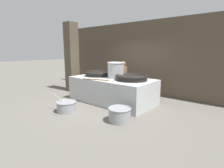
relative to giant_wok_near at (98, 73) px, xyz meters
name	(u,v)px	position (x,y,z in m)	size (l,w,h in m)	color
ground_plane	(112,101)	(0.83, -0.11, -1.02)	(60.00, 60.00, 0.00)	#666059
back_wall	(141,58)	(0.83, 1.99, 0.61)	(9.16, 0.24, 3.24)	#4C4233
support_pillar	(72,58)	(-1.85, 0.09, 0.61)	(0.50, 0.50, 3.24)	#4C4233
hearth_platform	(112,90)	(0.83, -0.11, -0.56)	(3.23, 1.62, 0.92)	#B2B7B7
giant_wok_near	(98,73)	(0.00, 0.00, 0.00)	(1.12, 1.12, 0.18)	black
giant_wok_far	(132,77)	(1.67, -0.03, 0.01)	(1.15, 1.15, 0.19)	black
stock_pot	(116,70)	(0.92, 0.02, 0.22)	(0.67, 0.67, 0.60)	#9E9EA3
stirring_paddle	(97,80)	(0.72, -0.81, -0.08)	(0.97, 0.39, 0.04)	brown
cook	(123,77)	(0.58, 0.96, -0.21)	(0.39, 0.58, 1.49)	brown
prep_bowl_vegetables	(66,106)	(0.43, -1.95, -0.83)	(0.82, 0.65, 0.60)	gray
prep_bowl_meat	(120,114)	(2.25, -1.48, -0.80)	(0.65, 0.65, 0.40)	gray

